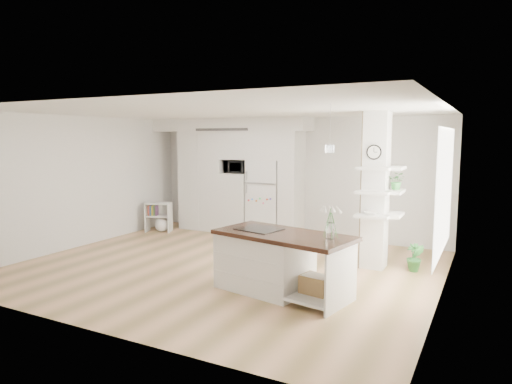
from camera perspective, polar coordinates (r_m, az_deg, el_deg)
floor at (r=8.14m, az=-3.79°, el=-9.33°), size 7.00×6.00×0.01m
room at (r=7.82m, az=-3.90°, el=3.84°), size 7.04×6.04×2.72m
cabinet_wall at (r=10.87m, az=-3.07°, el=2.86°), size 4.00×0.71×2.70m
refrigerator at (r=10.51m, az=1.33°, el=-0.73°), size 0.78×0.69×1.75m
column at (r=8.03m, az=15.17°, el=0.08°), size 0.69×0.90×2.70m
window at (r=7.03m, az=22.52°, el=0.07°), size 0.00×2.40×2.40m
pendant_light at (r=7.22m, az=8.37°, el=5.63°), size 0.12×0.12×0.10m
kitchen_island at (r=6.81m, az=1.90°, el=-8.45°), size 2.14×1.32×1.47m
bookshelf at (r=11.22m, az=-11.94°, el=-3.32°), size 0.68×0.54×0.71m
floor_plant_a at (r=8.24m, az=19.35°, el=-7.79°), size 0.32×0.28×0.48m
floor_plant_b at (r=8.40m, az=19.13°, el=-7.63°), size 0.27×0.27×0.44m
microwave at (r=10.74m, az=-2.40°, el=3.15°), size 0.54×0.37×0.30m
shelf_plant at (r=8.13m, az=17.19°, el=1.32°), size 0.27×0.23×0.30m
decor_bowl at (r=7.87m, az=14.16°, el=-2.59°), size 0.22×0.22×0.05m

